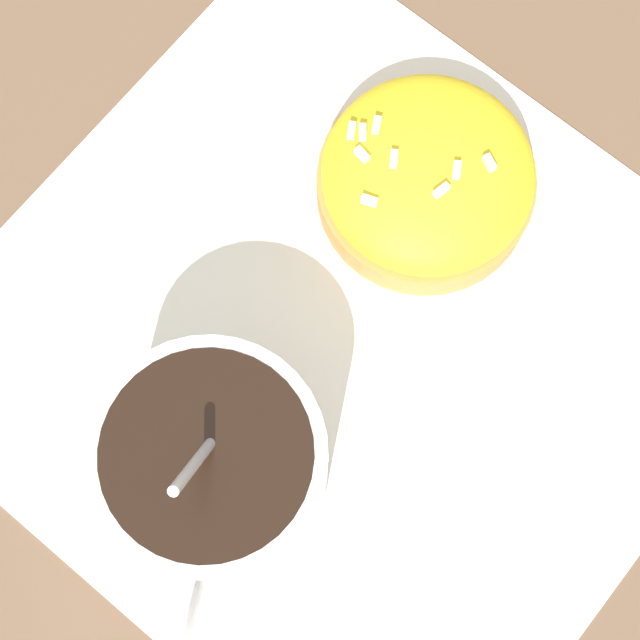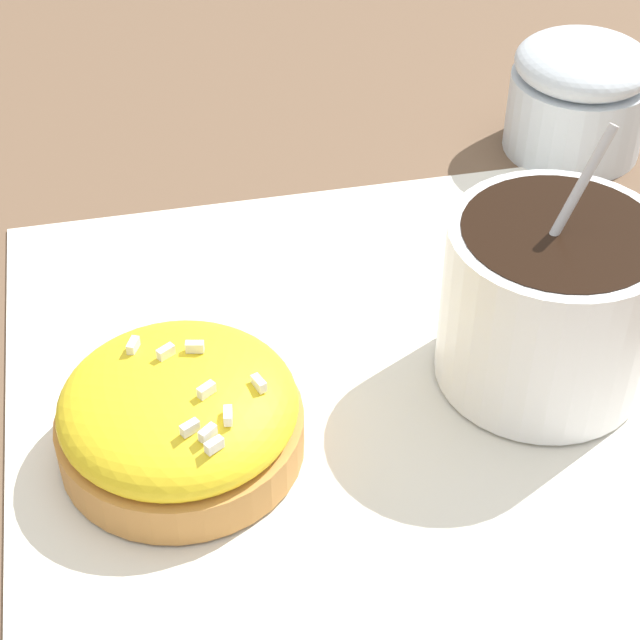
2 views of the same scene
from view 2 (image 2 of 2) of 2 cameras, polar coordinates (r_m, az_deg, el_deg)
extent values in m
plane|color=brown|center=(0.46, 2.20, -4.12)|extent=(3.00, 3.00, 0.00)
cube|color=white|center=(0.45, 2.20, -3.99)|extent=(0.31, 0.32, 0.00)
cylinder|color=white|center=(0.45, 12.09, 0.81)|extent=(0.09, 0.09, 0.07)
cylinder|color=black|center=(0.43, 12.65, 3.97)|extent=(0.08, 0.08, 0.01)
torus|color=white|center=(0.48, 16.03, 3.39)|extent=(0.04, 0.03, 0.04)
ellipsoid|color=silver|center=(0.48, 13.89, -0.70)|extent=(0.03, 0.02, 0.01)
cylinder|color=silver|center=(0.43, 11.60, 3.09)|extent=(0.06, 0.02, 0.11)
cylinder|color=#C18442|center=(0.43, -7.41, -5.93)|extent=(0.10, 0.10, 0.02)
ellipsoid|color=yellow|center=(0.42, -7.58, -4.53)|extent=(0.09, 0.09, 0.03)
cube|color=white|center=(0.38, -5.66, -6.66)|extent=(0.01, 0.01, 0.00)
cube|color=white|center=(0.40, -6.08, -3.74)|extent=(0.01, 0.01, 0.00)
cube|color=white|center=(0.39, -4.93, -5.10)|extent=(0.00, 0.01, 0.00)
cube|color=white|center=(0.41, -6.58, -1.83)|extent=(0.01, 0.00, 0.00)
cube|color=white|center=(0.39, -6.96, -5.73)|extent=(0.01, 0.01, 0.00)
cube|color=white|center=(0.42, -9.93, -1.35)|extent=(0.01, 0.01, 0.00)
cube|color=white|center=(0.41, -8.24, -1.63)|extent=(0.01, 0.01, 0.00)
cube|color=white|center=(0.40, -3.28, -3.40)|extent=(0.01, 0.01, 0.00)
cube|color=white|center=(0.39, -6.01, -6.01)|extent=(0.01, 0.01, 0.00)
cylinder|color=silver|center=(0.62, 13.47, 10.70)|extent=(0.08, 0.08, 0.04)
ellipsoid|color=silver|center=(0.61, 13.91, 13.16)|extent=(0.07, 0.07, 0.03)
camera|label=1|loc=(0.43, 23.30, 57.97)|focal=60.00mm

